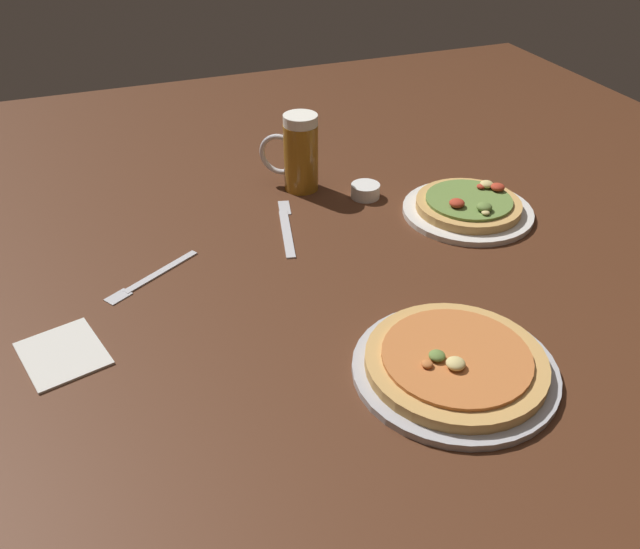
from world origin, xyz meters
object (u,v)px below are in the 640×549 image
beer_mug_dark (299,153)px  napkin_folded (63,353)px  pizza_plate_far (468,207)px  pizza_plate_near (455,365)px  fork_left (151,277)px  knife_right (288,226)px  ramekin_sauce (365,191)px

beer_mug_dark → napkin_folded: 0.67m
pizza_plate_far → beer_mug_dark: beer_mug_dark is taller
beer_mug_dark → napkin_folded: bearing=-142.6°
pizza_plate_far → beer_mug_dark: size_ratio=1.58×
pizza_plate_near → fork_left: bearing=132.8°
beer_mug_dark → knife_right: (-0.08, -0.16, -0.08)m
pizza_plate_near → fork_left: pizza_plate_near is taller
pizza_plate_near → fork_left: size_ratio=1.67×
pizza_plate_near → pizza_plate_far: pizza_plate_far is taller
beer_mug_dark → napkin_folded: size_ratio=1.26×
napkin_folded → fork_left: napkin_folded is taller
beer_mug_dark → fork_left: bearing=-146.6°
ramekin_sauce → fork_left: 0.51m
pizza_plate_near → ramekin_sauce: bearing=79.3°
pizza_plate_near → ramekin_sauce: 0.57m
pizza_plate_far → ramekin_sauce: (-0.17, 0.15, -0.00)m
ramekin_sauce → fork_left: bearing=-162.9°
napkin_folded → beer_mug_dark: bearing=37.4°
pizza_plate_far → knife_right: (-0.37, 0.08, -0.01)m
pizza_plate_near → pizza_plate_far: (0.28, 0.42, -0.00)m
pizza_plate_far → ramekin_sauce: size_ratio=4.29×
ramekin_sauce → knife_right: 0.21m
napkin_folded → knife_right: (0.45, 0.25, -0.00)m
ramekin_sauce → napkin_folded: size_ratio=0.46×
napkin_folded → knife_right: 0.51m
pizza_plate_near → pizza_plate_far: bearing=56.6°
beer_mug_dark → knife_right: size_ratio=0.76×
pizza_plate_near → knife_right: (-0.09, 0.50, -0.01)m
pizza_plate_near → ramekin_sauce: size_ratio=4.87×
pizza_plate_near → knife_right: size_ratio=1.36×
napkin_folded → fork_left: 0.23m
beer_mug_dark → ramekin_sauce: bearing=-37.7°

